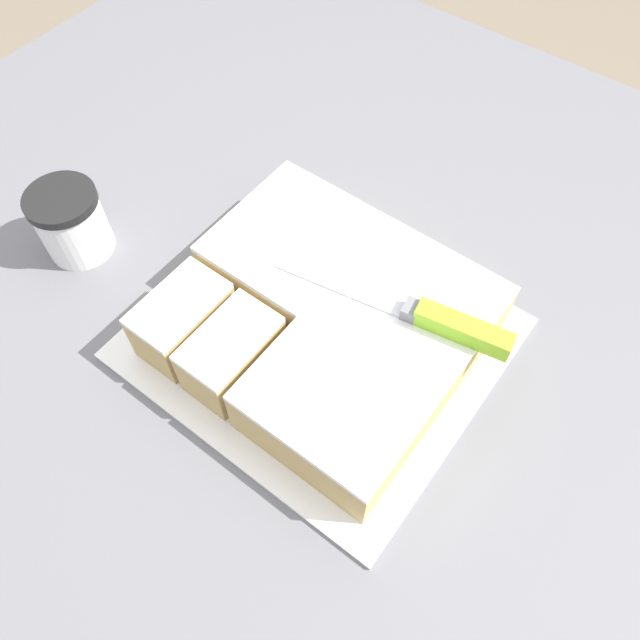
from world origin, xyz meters
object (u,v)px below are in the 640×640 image
at_px(cake, 325,320).
at_px(knife, 440,321).
at_px(cake_board, 320,338).
at_px(coffee_cup, 71,222).

height_order(cake, knife, knife).
relative_size(cake_board, knife, 1.44).
height_order(cake_board, coffee_cup, coffee_cup).
xyz_separation_m(cake, coffee_cup, (-0.33, -0.07, 0.00)).
distance_m(cake, knife, 0.13).
height_order(cake, coffee_cup, coffee_cup).
distance_m(cake, coffee_cup, 0.33).
distance_m(cake_board, coffee_cup, 0.33).
bearing_deg(cake, coffee_cup, -167.08).
relative_size(cake, coffee_cup, 3.56).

